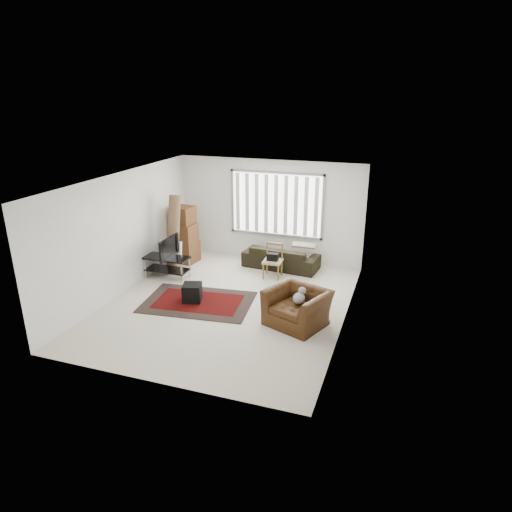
{
  "coord_description": "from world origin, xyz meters",
  "views": [
    {
      "loc": [
        3.47,
        -8.26,
        4.36
      ],
      "look_at": [
        0.53,
        0.34,
        1.05
      ],
      "focal_mm": 32.0,
      "sensor_mm": 36.0,
      "label": 1
    }
  ],
  "objects": [
    {
      "name": "room",
      "position": [
        0.03,
        0.51,
        1.76
      ],
      "size": [
        6.0,
        6.02,
        2.71
      ],
      "color": "beige",
      "rests_on": "ground"
    },
    {
      "name": "persian_rug",
      "position": [
        -0.64,
        -0.15,
        0.01
      ],
      "size": [
        2.48,
        1.8,
        0.02
      ],
      "color": "black",
      "rests_on": "ground"
    },
    {
      "name": "tv_stand",
      "position": [
        -1.95,
        0.87,
        0.4
      ],
      "size": [
        1.1,
        0.49,
        0.55
      ],
      "color": "black",
      "rests_on": "ground"
    },
    {
      "name": "tv",
      "position": [
        -1.95,
        0.87,
        0.8
      ],
      "size": [
        0.12,
        0.89,
        0.51
      ],
      "primitive_type": "imported",
      "rotation": [
        0.0,
        0.0,
        1.57
      ],
      "color": "black",
      "rests_on": "tv_stand"
    },
    {
      "name": "subwoofer",
      "position": [
        -0.78,
        -0.14,
        0.21
      ],
      "size": [
        0.48,
        0.48,
        0.39
      ],
      "primitive_type": "cube",
      "rotation": [
        0.0,
        0.0,
        0.29
      ],
      "color": "black",
      "rests_on": "persian_rug"
    },
    {
      "name": "moving_boxes",
      "position": [
        -2.06,
        2.06,
        0.7
      ],
      "size": [
        0.68,
        0.63,
        1.51
      ],
      "color": "brown",
      "rests_on": "ground"
    },
    {
      "name": "white_flatpack",
      "position": [
        -2.15,
        1.4,
        0.38
      ],
      "size": [
        0.61,
        0.26,
        0.76
      ],
      "primitive_type": "cube",
      "rotation": [
        -0.17,
        0.0,
        0.07
      ],
      "color": "silver",
      "rests_on": "ground"
    },
    {
      "name": "rolled_rug",
      "position": [
        -2.01,
        1.38,
        0.98
      ],
      "size": [
        0.33,
        0.66,
        1.95
      ],
      "primitive_type": "cylinder",
      "rotation": [
        -0.19,
        0.0,
        -0.06
      ],
      "color": "brown",
      "rests_on": "ground"
    },
    {
      "name": "sofa",
      "position": [
        0.5,
        2.45,
        0.37
      ],
      "size": [
        2.02,
        1.02,
        0.75
      ],
      "primitive_type": "imported",
      "rotation": [
        0.0,
        0.0,
        3.05
      ],
      "color": "black",
      "rests_on": "ground"
    },
    {
      "name": "side_chair",
      "position": [
        0.48,
        1.77,
        0.46
      ],
      "size": [
        0.47,
        0.47,
        0.83
      ],
      "rotation": [
        0.0,
        0.0,
        0.05
      ],
      "color": "#948661",
      "rests_on": "ground"
    },
    {
      "name": "armchair",
      "position": [
        1.63,
        -0.39,
        0.42
      ],
      "size": [
        1.39,
        1.31,
        0.83
      ],
      "rotation": [
        0.0,
        0.0,
        -0.37
      ],
      "color": "#3D200C",
      "rests_on": "ground"
    }
  ]
}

